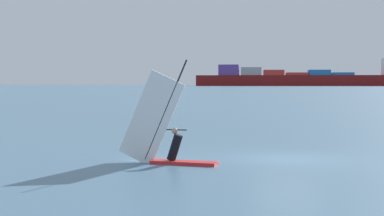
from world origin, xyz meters
name	(u,v)px	position (x,y,z in m)	size (l,w,h in m)	color
ground_plane	(287,159)	(0.00, 0.00, 0.00)	(4000.00, 4000.00, 0.00)	#476B84
windsurfer	(167,139)	(-3.66, -2.88, 0.90)	(3.76, 0.79, 3.89)	red
cargo_ship	(302,78)	(-112.42, 538.50, 7.73)	(211.42, 86.93, 32.99)	maroon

